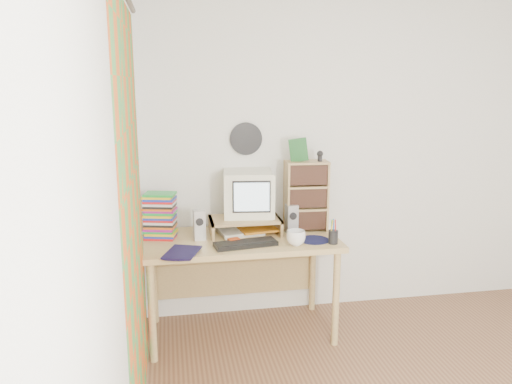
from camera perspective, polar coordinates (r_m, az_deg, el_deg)
name	(u,v)px	position (r m, az deg, el deg)	size (l,w,h in m)	color
back_wall	(359,158)	(4.14, 11.68, 3.78)	(3.50, 3.50, 0.00)	white
left_wall	(116,233)	(2.15, -15.75, -4.48)	(3.50, 3.50, 0.00)	white
curtain	(134,223)	(2.63, -13.79, -3.52)	(2.20, 2.20, 0.00)	#CE561D
wall_disc	(246,139)	(3.85, -1.15, 6.10)	(0.25, 0.25, 0.02)	black
desk	(239,253)	(3.74, -1.93, -6.94)	(1.40, 0.70, 0.75)	#D6BB73
monitor_riser	(245,221)	(3.71, -1.27, -3.38)	(0.52, 0.30, 0.12)	tan
crt_monitor	(249,194)	(3.72, -0.84, -0.26)	(0.35, 0.35, 0.34)	white
speaker_left	(199,225)	(3.60, -6.50, -3.73)	(0.08, 0.08, 0.22)	#AFAFB4
speaker_right	(292,219)	(3.73, 4.09, -3.07)	(0.08, 0.08, 0.22)	#AFAFB4
keyboard	(246,244)	(3.46, -1.20, -5.94)	(0.43, 0.14, 0.03)	black
dvd_stack	(160,218)	(3.65, -10.89, -2.93)	(0.21, 0.15, 0.30)	brown
cd_rack	(306,196)	(3.78, 5.78, -0.45)	(0.32, 0.17, 0.53)	tan
mug	(296,238)	(3.48, 4.59, -5.24)	(0.13, 0.13, 0.10)	white
diary	(168,250)	(3.36, -10.07, -6.55)	(0.24, 0.18, 0.05)	#130F38
mousepad	(314,240)	(3.61, 6.65, -5.45)	(0.22, 0.22, 0.00)	#0F1335
pen_cup	(333,234)	(3.53, 8.82, -4.81)	(0.07, 0.07, 0.13)	black
papers	(247,230)	(3.74, -1.05, -4.42)	(0.31, 0.23, 0.04)	silver
red_box	(234,241)	(3.50, -2.56, -5.63)	(0.08, 0.05, 0.04)	#B23B13
game_box	(298,150)	(3.71, 4.87, 4.82)	(0.13, 0.03, 0.17)	#17511D
webcam	(320,156)	(3.73, 7.32, 4.11)	(0.05, 0.05, 0.08)	black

